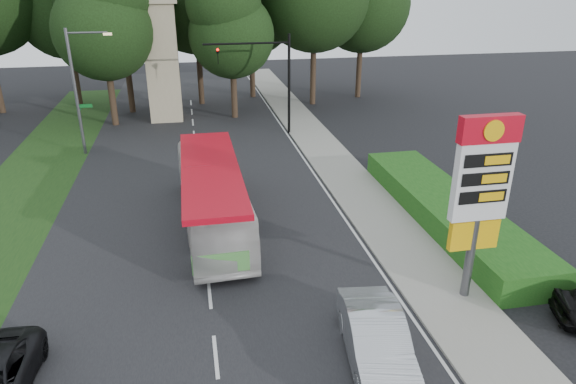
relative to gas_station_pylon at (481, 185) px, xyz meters
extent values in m
plane|color=black|center=(-9.20, -1.99, -4.45)|extent=(120.00, 120.00, 0.00)
cube|color=black|center=(-9.20, 10.01, -4.44)|extent=(14.00, 80.00, 0.02)
cube|color=gray|center=(-0.70, 10.01, -4.39)|extent=(3.00, 80.00, 0.12)
cube|color=#193814|center=(-18.70, 16.01, -4.44)|extent=(5.00, 50.00, 0.02)
cube|color=#174B14|center=(2.30, 6.01, -3.85)|extent=(3.00, 14.00, 1.20)
cylinder|color=#59595E|center=(0.00, 0.01, -2.85)|extent=(0.32, 0.32, 3.20)
cube|color=#E6A90C|center=(0.00, 0.01, -1.85)|extent=(1.80, 0.25, 1.10)
cube|color=silver|center=(0.00, 0.01, 0.15)|extent=(2.00, 0.35, 2.80)
cube|color=#B8091A|center=(0.00, 0.01, 1.95)|extent=(2.10, 0.40, 0.90)
cylinder|color=#E6A90C|center=(0.00, -0.21, 1.95)|extent=(0.70, 0.05, 0.70)
cube|color=black|center=(0.00, -0.18, 0.95)|extent=(1.70, 0.04, 0.45)
cube|color=black|center=(0.00, -0.18, 0.30)|extent=(1.70, 0.04, 0.45)
cube|color=black|center=(0.00, -0.18, -0.35)|extent=(1.70, 0.04, 0.45)
cylinder|color=black|center=(-2.20, 22.01, -0.85)|extent=(0.20, 0.20, 7.20)
cylinder|color=black|center=(-5.20, 22.01, 2.15)|extent=(6.00, 0.14, 0.14)
imported|color=black|center=(-7.20, 22.01, 1.90)|extent=(0.18, 0.22, 1.10)
sphere|color=#FF0C05|center=(-7.20, 21.86, 1.80)|extent=(0.18, 0.18, 0.18)
cylinder|color=#59595E|center=(-16.40, 20.01, -0.45)|extent=(0.20, 0.20, 8.00)
cylinder|color=#59595E|center=(-15.20, 20.01, 3.25)|extent=(2.40, 0.12, 0.12)
cube|color=#FFE599|center=(-14.00, 20.01, 3.15)|extent=(0.50, 0.22, 0.14)
cube|color=#0C591E|center=(-15.95, 20.01, -1.25)|extent=(0.85, 0.04, 0.22)
cube|color=#0C591E|center=(-16.40, 20.46, -1.55)|extent=(0.04, 0.85, 0.22)
cube|color=tan|center=(-11.20, 28.01, 0.05)|extent=(2.50, 2.50, 9.00)
cylinder|color=#2D2116|center=(-19.20, 35.01, -1.75)|extent=(0.50, 0.50, 5.40)
sphere|color=black|center=(-19.20, 35.01, 3.80)|extent=(8.40, 8.40, 8.40)
cylinder|color=#2D2116|center=(-14.20, 31.01, -1.21)|extent=(0.50, 0.50, 6.48)
cylinder|color=#2D2116|center=(-8.20, 33.01, -1.48)|extent=(0.50, 0.50, 5.94)
cylinder|color=#2D2116|center=(-3.20, 35.01, -1.84)|extent=(0.50, 0.50, 5.22)
sphere|color=black|center=(-3.20, 35.01, 3.53)|extent=(8.12, 8.12, 8.12)
cylinder|color=#2D2116|center=(1.80, 31.01, -1.39)|extent=(0.50, 0.50, 6.12)
cylinder|color=#2D2116|center=(6.80, 33.01, -1.66)|extent=(0.50, 0.50, 5.58)
sphere|color=black|center=(6.80, 33.01, 4.08)|extent=(8.68, 8.68, 8.68)
cylinder|color=#2D2116|center=(-15.20, 27.01, -2.11)|extent=(0.50, 0.50, 4.68)
sphere|color=black|center=(-15.20, 27.01, 2.70)|extent=(7.28, 7.28, 7.28)
cylinder|color=#2D2116|center=(-5.70, 27.51, -2.29)|extent=(0.50, 0.50, 4.32)
sphere|color=black|center=(-5.70, 27.51, 2.15)|extent=(6.72, 6.72, 6.72)
sphere|color=black|center=(-5.70, 27.51, 4.55)|extent=(5.76, 5.76, 5.76)
imported|color=silver|center=(-8.70, 7.59, -2.95)|extent=(2.99, 10.88, 3.00)
imported|color=#B4B8BD|center=(-4.42, -2.65, -3.64)|extent=(2.32, 5.06, 1.61)
camera|label=1|loc=(-9.44, -14.35, 6.50)|focal=32.00mm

